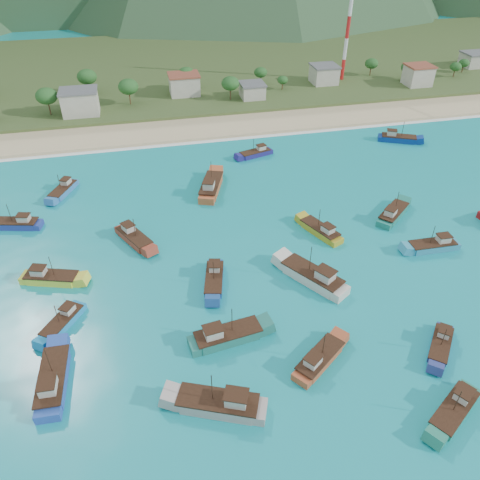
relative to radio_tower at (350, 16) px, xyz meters
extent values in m
plane|color=#0D8A95|center=(-56.67, -108.00, -22.62)|extent=(600.00, 600.00, 0.00)
cube|color=beige|center=(-56.67, -29.00, -22.62)|extent=(400.00, 18.00, 1.20)
cube|color=#385123|center=(-56.67, 32.00, -22.62)|extent=(400.00, 110.00, 2.40)
cube|color=white|center=(-56.67, -38.50, -22.62)|extent=(400.00, 2.50, 0.08)
cube|color=beige|center=(-89.90, -14.16, -17.61)|extent=(10.44, 8.10, 6.83)
cube|color=beige|center=(-57.29, -3.51, -17.94)|extent=(9.53, 7.95, 6.16)
cube|color=beige|center=(-36.12, -11.49, -18.91)|extent=(7.30, 7.36, 4.23)
cube|color=beige|center=(-7.94, -2.41, -18.19)|extent=(8.42, 8.12, 5.67)
cube|color=beige|center=(23.09, -11.53, -17.87)|extent=(8.29, 7.37, 6.31)
cube|color=beige|center=(57.23, 3.99, -18.65)|extent=(11.09, 7.94, 4.75)
cylinder|color=red|center=(0.00, 0.00, -17.52)|extent=(1.20, 1.20, 7.01)
cylinder|color=white|center=(0.00, 0.00, -10.51)|extent=(1.20, 1.20, 7.01)
cylinder|color=red|center=(0.00, 0.00, -3.50)|extent=(1.20, 1.20, 7.01)
cylinder|color=white|center=(0.00, 0.00, 3.50)|extent=(1.20, 1.20, 7.01)
cube|color=#1A7465|center=(-23.57, -84.93, -22.07)|extent=(9.98, 9.17, 1.91)
cube|color=beige|center=(-25.20, -86.32, -20.34)|extent=(3.06, 3.01, 1.55)
cylinder|color=#382114|center=(-23.12, -84.54, -18.97)|extent=(0.12, 0.12, 4.29)
cube|color=#AA4C2A|center=(-52.25, -117.83, -22.13)|extent=(9.61, 8.19, 1.79)
cube|color=beige|center=(-53.86, -119.03, -20.51)|extent=(2.86, 2.78, 1.45)
cylinder|color=#382114|center=(-51.80, -117.50, -19.23)|extent=(0.12, 0.12, 4.02)
cube|color=navy|center=(-44.94, -50.46, -22.20)|extent=(9.40, 5.09, 1.64)
cube|color=beige|center=(-43.17, -49.94, -20.72)|extent=(2.43, 2.16, 1.33)
cylinder|color=#382114|center=(-45.43, -50.60, -19.54)|extent=(0.12, 0.12, 3.69)
cube|color=#1F765F|center=(-38.34, -129.68, -22.12)|extent=(9.89, 7.77, 1.80)
cube|color=beige|center=(-36.64, -128.59, -20.50)|extent=(2.86, 2.73, 1.46)
cylinder|color=#382114|center=(-38.81, -129.98, -19.21)|extent=(0.12, 0.12, 4.04)
cube|color=yellow|center=(-91.71, -90.87, -22.10)|extent=(10.54, 5.89, 1.84)
cube|color=beige|center=(-93.68, -90.25, -20.44)|extent=(2.75, 2.46, 1.49)
cylinder|color=#382114|center=(-91.16, -91.04, -19.12)|extent=(0.12, 0.12, 4.14)
cube|color=navy|center=(-33.87, -119.40, -22.24)|extent=(7.52, 8.24, 1.57)
cube|color=beige|center=(-32.73, -118.05, -20.82)|extent=(2.47, 2.52, 1.27)
cylinder|color=#382114|center=(-34.19, -119.78, -19.69)|extent=(0.12, 0.12, 3.53)
cube|color=teal|center=(-21.77, -96.91, -22.12)|extent=(9.99, 3.14, 1.81)
cube|color=beige|center=(-19.74, -96.96, -20.48)|extent=(2.29, 1.86, 1.47)
cylinder|color=#382114|center=(-22.33, -96.90, -19.19)|extent=(0.12, 0.12, 4.06)
cube|color=#9B3A27|center=(-77.10, -81.99, -22.09)|extent=(7.52, 10.40, 1.85)
cube|color=beige|center=(-78.10, -80.16, -20.41)|extent=(2.75, 2.93, 1.51)
cylinder|color=#382114|center=(-76.82, -82.50, -19.08)|extent=(0.12, 0.12, 4.17)
cube|color=#2C6CB2|center=(-92.31, -59.54, -22.18)|extent=(6.45, 9.53, 1.68)
cube|color=beige|center=(-91.50, -57.83, -20.66)|extent=(2.43, 2.63, 1.37)
cylinder|color=#382114|center=(-92.54, -60.01, -19.45)|extent=(0.12, 0.12, 3.79)
cube|color=#254AA9|center=(-89.39, -113.33, -21.96)|extent=(3.84, 11.75, 2.12)
cube|color=beige|center=(-89.47, -115.70, -20.05)|extent=(2.22, 2.72, 1.72)
cylinder|color=#382114|center=(-89.37, -112.67, -18.53)|extent=(0.12, 0.12, 4.76)
cube|color=#217065|center=(-64.31, -110.77, -21.99)|extent=(11.72, 4.94, 2.07)
cube|color=beige|center=(-66.61, -111.10, -20.12)|extent=(2.85, 2.43, 1.68)
cylinder|color=#382114|center=(-63.67, -110.68, -18.63)|extent=(0.12, 0.12, 4.65)
cube|color=navy|center=(-100.60, -71.56, -22.13)|extent=(10.27, 5.18, 1.79)
cube|color=beige|center=(-98.64, -72.04, -20.50)|extent=(2.61, 2.29, 1.46)
cylinder|color=#382114|center=(-101.14, -71.43, -19.21)|extent=(0.12, 0.12, 4.03)
cube|color=#AD512B|center=(-59.11, -65.48, -21.89)|extent=(7.74, 13.00, 2.27)
cube|color=beige|center=(-59.98, -67.89, -19.83)|extent=(3.12, 3.45, 1.85)
cylinder|color=#382114|center=(-58.87, -64.82, -18.20)|extent=(0.12, 0.12, 5.11)
cube|color=#197FBD|center=(-89.13, -102.18, -22.22)|extent=(7.01, 8.74, 1.59)
cube|color=beige|center=(-88.14, -100.68, -20.78)|extent=(2.44, 2.55, 1.30)
cylinder|color=#382114|center=(-89.41, -102.59, -19.63)|extent=(0.12, 0.12, 3.59)
cube|color=beige|center=(-47.29, -100.61, -21.87)|extent=(10.08, 12.67, 2.31)
cube|color=beige|center=(-45.87, -102.78, -19.78)|extent=(3.52, 3.69, 1.87)
cylinder|color=#382114|center=(-47.68, -100.00, -18.12)|extent=(0.12, 0.12, 5.19)
cube|color=#AE9A21|center=(-40.80, -87.26, -22.13)|extent=(6.63, 10.15, 1.78)
cube|color=beige|center=(-39.99, -89.10, -20.51)|extent=(2.55, 2.77, 1.45)
cylinder|color=#382114|center=(-41.03, -86.75, -19.23)|extent=(0.12, 0.12, 4.01)
cube|color=navy|center=(-3.96, -50.29, -22.08)|extent=(10.64, 7.14, 1.88)
cube|color=beige|center=(-5.87, -49.39, -20.38)|extent=(2.93, 2.71, 1.53)
cylinder|color=#382114|center=(-3.43, -50.54, -19.03)|extent=(0.12, 0.12, 4.22)
cube|color=#1E4A90|center=(-64.12, -97.56, -22.13)|extent=(5.01, 10.16, 1.77)
cube|color=beige|center=(-63.67, -95.62, -20.53)|extent=(2.24, 2.56, 1.44)
cylinder|color=#382114|center=(-64.25, -98.10, -19.25)|extent=(0.12, 0.12, 3.99)
cube|color=#A69C97|center=(-67.98, -122.13, -21.94)|extent=(12.40, 7.86, 2.17)
cube|color=beige|center=(-65.73, -123.07, -19.96)|extent=(3.35, 3.07, 1.77)
cylinder|color=#382114|center=(-68.61, -121.87, -18.40)|extent=(0.12, 0.12, 4.89)
camera|label=1|loc=(-73.17, -158.51, 31.70)|focal=35.00mm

